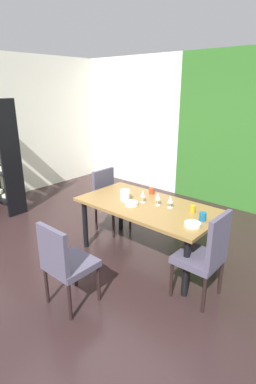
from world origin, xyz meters
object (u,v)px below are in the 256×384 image
Objects in this scene: dining_table at (148,210)px; wine_glass_right at (170,200)px; cup_front at (193,209)px; serving_bowl_west at (131,204)px; chair_right_near at (206,253)px; chair_head_near at (65,261)px; chair_left_far at (109,197)px; cup_south at (203,217)px; wine_glass_near_window at (143,194)px; cup_left at (152,191)px; serving_bowl_north at (193,224)px; wine_glass_near_shelf at (158,197)px; pitcher_rear at (125,195)px.

dining_table is 0.35m from wine_glass_right.
serving_bowl_west is at bearing -155.67° from cup_front.
chair_right_near is (0.97, -0.28, -0.11)m from dining_table.
chair_head_near is at bearing -84.60° from serving_bowl_west.
cup_south is (1.72, -0.27, 0.26)m from chair_left_far.
wine_glass_near_window is (-0.06, 1.31, 0.34)m from chair_head_near.
wine_glass_near_window is 0.85m from cup_south.
chair_left_far is (-0.94, 1.58, 0.01)m from chair_head_near.
chair_head_near is 1.55m from cup_south.
dining_table is 20.62× the size of cup_left.
cup_left is at bearing 95.94° from chair_head_near.
chair_right_near reaches higher than wine_glass_near_window.
dining_table is at bearing -164.25° from cup_front.
wine_glass_right reaches higher than dining_table.
serving_bowl_north is (0.74, -0.18, 0.10)m from dining_table.
chair_right_near is 1.35m from cup_left.
chair_left_far reaches higher than wine_glass_right.
serving_bowl_north is 0.88m from serving_bowl_west.
chair_head_near reaches higher than dining_table.
wine_glass_right is (1.24, -0.19, 0.32)m from chair_left_far.
wine_glass_right is 0.91× the size of serving_bowl_west.
chair_head_near is 5.26× the size of serving_bowl_north.
cup_left is at bearing 94.91° from chair_left_far.
chair_right_near reaches higher than wine_glass_near_shelf.
wine_glass_near_window is at bearing -167.24° from cup_front.
cup_left is at bearing 151.66° from wine_glass_right.
wine_glass_right is (0.27, 0.09, 0.19)m from dining_table.
serving_bowl_north is 1.82× the size of cup_south.
wine_glass_near_window is 0.37m from cup_left.
cup_left is at bearing 119.96° from dining_table.
cup_left is 0.90× the size of cup_south.
chair_head_near is 1.35m from wine_glass_near_window.
dining_table is at bearing -6.57° from wine_glass_near_window.
serving_bowl_west is at bearing -139.03° from wine_glass_near_shelf.
chair_head_near reaches higher than serving_bowl_west.
cup_left is at bearing 160.72° from cup_south.
cup_south reaches higher than cup_left.
wine_glass_near_window is 1.01× the size of serving_bowl_west.
chair_left_far is 0.81m from cup_left.
chair_right_near is 1.06× the size of chair_left_far.
chair_right_near is 11.97× the size of cup_front.
wine_glass_near_shelf is at bearing -168.36° from wine_glass_right.
wine_glass_right is at bearing 31.25° from serving_bowl_west.
cup_front is (1.52, -0.13, 0.26)m from chair_left_far.
serving_bowl_north is at bearing -29.45° from cup_left.
serving_bowl_north is 0.39m from cup_front.
wine_glass_near_shelf is at bearing -167.82° from cup_front.
chair_right_near is at bearing -23.62° from serving_bowl_north.
cup_south is at bearing -4.00° from wine_glass_near_shelf.
chair_right_near is at bearing -9.19° from pitcher_rear.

